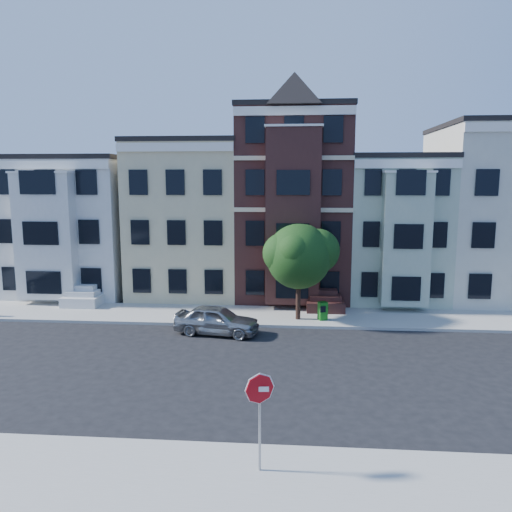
# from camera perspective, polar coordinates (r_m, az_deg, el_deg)

# --- Properties ---
(ground) EXTENTS (120.00, 120.00, 0.00)m
(ground) POSITION_cam_1_polar(r_m,az_deg,el_deg) (20.98, 3.89, -13.03)
(ground) COLOR black
(far_sidewalk) EXTENTS (60.00, 4.00, 0.15)m
(far_sidewalk) POSITION_cam_1_polar(r_m,az_deg,el_deg) (28.54, 4.09, -6.92)
(far_sidewalk) COLOR #9E9B93
(far_sidewalk) RESTS_ON ground
(near_sidewalk) EXTENTS (60.00, 4.00, 0.15)m
(near_sidewalk) POSITION_cam_1_polar(r_m,az_deg,el_deg) (13.83, 3.44, -25.12)
(near_sidewalk) COLOR #9E9B93
(near_sidewalk) RESTS_ON ground
(house_white) EXTENTS (8.00, 9.00, 9.00)m
(house_white) POSITION_cam_1_polar(r_m,az_deg,el_deg) (37.35, -19.44, 3.23)
(house_white) COLOR silver
(house_white) RESTS_ON ground
(house_yellow) EXTENTS (7.00, 9.00, 10.00)m
(house_yellow) POSITION_cam_1_polar(r_m,az_deg,el_deg) (34.84, -7.34, 4.12)
(house_yellow) COLOR beige
(house_yellow) RESTS_ON ground
(house_brown) EXTENTS (7.00, 9.00, 12.00)m
(house_brown) POSITION_cam_1_polar(r_m,az_deg,el_deg) (34.03, 4.30, 5.74)
(house_brown) COLOR #371917
(house_brown) RESTS_ON ground
(house_green) EXTENTS (6.00, 9.00, 9.00)m
(house_green) POSITION_cam_1_polar(r_m,az_deg,el_deg) (34.72, 15.07, 3.04)
(house_green) COLOR #A6B69D
(house_green) RESTS_ON ground
(house_cream) EXTENTS (8.00, 9.00, 11.00)m
(house_cream) POSITION_cam_1_polar(r_m,az_deg,el_deg) (36.57, 26.01, 4.31)
(house_cream) COLOR beige
(house_cream) RESTS_ON ground
(street_tree) EXTENTS (6.15, 6.15, 6.51)m
(street_tree) POSITION_cam_1_polar(r_m,az_deg,el_deg) (27.12, 4.90, -0.55)
(street_tree) COLOR #1F4817
(street_tree) RESTS_ON far_sidewalk
(parked_car) EXTENTS (4.53, 2.42, 1.47)m
(parked_car) POSITION_cam_1_polar(r_m,az_deg,el_deg) (25.51, -4.52, -7.29)
(parked_car) COLOR gray
(parked_car) RESTS_ON ground
(newspaper_box) EXTENTS (0.56, 0.54, 1.00)m
(newspaper_box) POSITION_cam_1_polar(r_m,az_deg,el_deg) (27.70, 7.63, -6.24)
(newspaper_box) COLOR #115D14
(newspaper_box) RESTS_ON far_sidewalk
(stop_sign) EXTENTS (0.84, 0.19, 3.04)m
(stop_sign) POSITION_cam_1_polar(r_m,az_deg,el_deg) (13.64, 0.43, -17.83)
(stop_sign) COLOR #A60810
(stop_sign) RESTS_ON near_sidewalk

